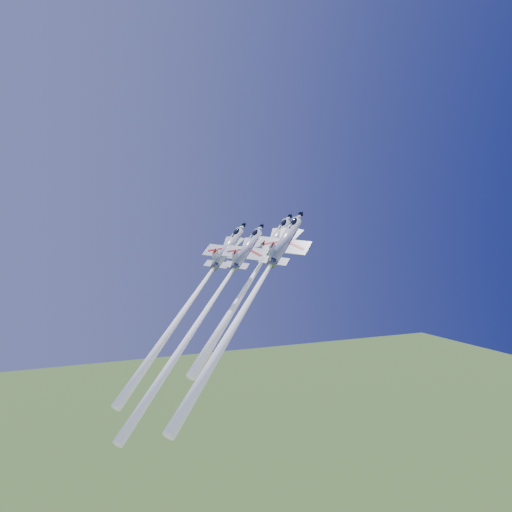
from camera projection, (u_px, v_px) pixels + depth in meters
name	position (u px, v px, depth m)	size (l,w,h in m)	color
jet_lead	(251.00, 279.00, 112.28)	(28.94, 24.27, 32.70)	white
jet_left	(194.00, 296.00, 112.16)	(31.14, 26.24, 35.82)	white
jet_right	(252.00, 296.00, 103.19)	(34.27, 28.86, 39.32)	white
jet_slot	(207.00, 308.00, 99.86)	(31.50, 26.67, 36.83)	white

